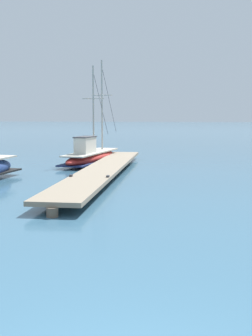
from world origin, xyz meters
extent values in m
cube|color=gray|center=(-4.53, 17.02, 0.37)|extent=(3.16, 17.80, 0.16)
cylinder|color=brown|center=(-3.85, 8.19, 0.15)|extent=(0.36, 0.36, 0.29)
cylinder|color=brown|center=(-4.19, 12.61, 0.15)|extent=(0.36, 0.36, 0.29)
cylinder|color=brown|center=(-4.53, 17.02, 0.15)|extent=(0.36, 0.36, 0.29)
cylinder|color=brown|center=(-4.87, 21.44, 0.15)|extent=(0.36, 0.36, 0.29)
cylinder|color=brown|center=(-5.21, 25.85, 0.15)|extent=(0.36, 0.36, 0.29)
cube|color=#333338|center=(-5.06, 13.43, 0.49)|extent=(0.14, 0.21, 0.08)
cube|color=#333338|center=(-3.46, 13.55, 0.49)|extent=(0.14, 0.21, 0.08)
ellipsoid|color=#AD2823|center=(-6.69, 22.19, 0.38)|extent=(2.22, 7.45, 0.76)
cube|color=#B2AD9E|center=(-6.69, 22.19, 0.72)|extent=(1.96, 6.70, 0.08)
cube|color=#19234C|center=(-6.69, 22.19, 0.21)|extent=(2.22, 7.30, 0.08)
cube|color=silver|center=(-6.78, 21.09, 1.24)|extent=(0.93, 1.84, 0.97)
cube|color=#3D3D42|center=(-6.78, 21.09, 1.75)|extent=(1.00, 1.99, 0.06)
cylinder|color=#B2ADA3|center=(-6.66, 22.56, 3.47)|extent=(0.11, 0.11, 5.43)
cylinder|color=#B2ADA3|center=(-6.66, 22.56, 4.13)|extent=(1.47, 0.18, 0.06)
cylinder|color=#333338|center=(-6.54, 24.02, 3.74)|extent=(0.25, 2.82, 4.02)
cylinder|color=#B2ADA3|center=(-6.53, 24.20, 3.74)|extent=(0.11, 0.11, 5.97)
cylinder|color=#B2ADA3|center=(-6.53, 24.20, 4.41)|extent=(1.47, 0.18, 0.06)
cylinder|color=#333338|center=(-6.40, 25.81, 4.04)|extent=(0.27, 3.09, 4.41)
camera|label=1|loc=(0.83, -3.49, 3.05)|focal=44.77mm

